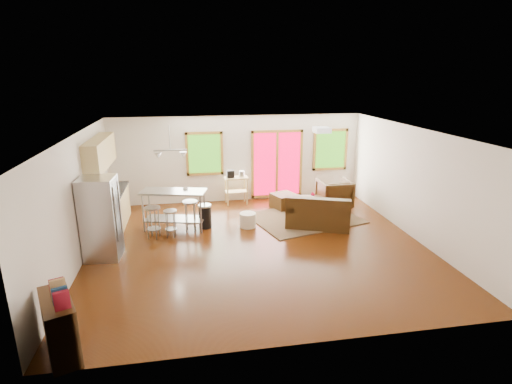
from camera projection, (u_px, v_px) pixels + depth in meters
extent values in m
cube|color=#351705|center=(258.00, 246.00, 9.13)|extent=(7.50, 7.00, 0.02)
cube|color=white|center=(258.00, 132.00, 8.37)|extent=(7.50, 7.00, 0.02)
cube|color=silver|center=(238.00, 159.00, 12.06)|extent=(7.50, 0.02, 2.60)
cube|color=silver|center=(77.00, 200.00, 8.14)|extent=(0.02, 7.00, 2.60)
cube|color=silver|center=(416.00, 184.00, 9.36)|extent=(0.02, 7.00, 2.60)
cube|color=silver|center=(304.00, 264.00, 5.44)|extent=(7.50, 0.02, 2.60)
cube|color=#275D10|center=(205.00, 154.00, 11.79)|extent=(0.94, 0.02, 1.14)
cube|color=olive|center=(204.00, 133.00, 11.62)|extent=(1.10, 0.05, 0.08)
cube|color=olive|center=(205.00, 174.00, 11.97)|extent=(1.10, 0.05, 0.08)
cube|color=olive|center=(187.00, 154.00, 11.71)|extent=(0.08, 0.05, 1.30)
cube|color=olive|center=(222.00, 153.00, 11.88)|extent=(0.08, 0.05, 1.30)
cube|color=#C0032C|center=(277.00, 164.00, 12.27)|extent=(1.44, 0.02, 1.94)
cube|color=olive|center=(277.00, 131.00, 11.98)|extent=(1.60, 0.05, 0.08)
cube|color=olive|center=(276.00, 195.00, 12.56)|extent=(1.60, 0.05, 0.08)
cube|color=olive|center=(253.00, 165.00, 12.14)|extent=(0.08, 0.05, 2.10)
cube|color=olive|center=(301.00, 163.00, 12.39)|extent=(0.08, 0.05, 2.10)
cube|color=olive|center=(277.00, 164.00, 12.27)|extent=(0.08, 0.05, 1.94)
cube|color=#275D10|center=(330.00, 150.00, 12.43)|extent=(0.94, 0.02, 1.14)
cube|color=olive|center=(331.00, 130.00, 12.25)|extent=(1.10, 0.05, 0.08)
cube|color=olive|center=(329.00, 169.00, 12.61)|extent=(1.10, 0.05, 0.08)
cube|color=olive|center=(315.00, 150.00, 12.35)|extent=(0.08, 0.05, 1.30)
cube|color=olive|center=(346.00, 149.00, 12.51)|extent=(0.08, 0.05, 1.30)
cube|color=#415635|center=(305.00, 218.00, 10.83)|extent=(3.17, 2.74, 0.03)
cube|color=black|center=(318.00, 218.00, 10.27)|extent=(1.80, 1.40, 0.44)
cube|color=black|center=(318.00, 206.00, 9.82)|extent=(1.56, 0.76, 0.40)
cube|color=black|center=(291.00, 205.00, 10.30)|extent=(0.52, 0.92, 0.17)
cube|color=black|center=(346.00, 208.00, 10.06)|extent=(0.52, 0.92, 0.17)
cube|color=black|center=(305.00, 206.00, 10.30)|extent=(0.82, 0.78, 0.13)
cube|color=black|center=(332.00, 207.00, 10.17)|extent=(0.82, 0.78, 0.13)
cube|color=#35200C|center=(315.00, 199.00, 11.20)|extent=(1.13, 0.77, 0.04)
cube|color=#35200C|center=(300.00, 209.00, 11.02)|extent=(0.07, 0.07, 0.38)
cube|color=#35200C|center=(332.00, 208.00, 11.05)|extent=(0.07, 0.07, 0.38)
cube|color=#35200C|center=(298.00, 203.00, 11.47)|extent=(0.07, 0.07, 0.38)
cube|color=#35200C|center=(328.00, 203.00, 11.50)|extent=(0.07, 0.07, 0.38)
imported|color=black|center=(334.00, 192.00, 11.61)|extent=(0.90, 0.85, 0.92)
cube|color=black|center=(284.00, 201.00, 11.63)|extent=(0.82, 0.82, 0.42)
cylinder|color=#F1ECCE|center=(248.00, 220.00, 10.21)|extent=(0.44, 0.44, 0.37)
imported|color=silver|center=(313.00, 200.00, 10.81)|extent=(0.18, 0.19, 0.17)
sphere|color=#BE002A|center=(314.00, 195.00, 10.79)|extent=(0.07, 0.07, 0.07)
sphere|color=#BE002A|center=(312.00, 195.00, 10.75)|extent=(0.07, 0.07, 0.07)
sphere|color=#BE002A|center=(313.00, 193.00, 10.80)|extent=(0.07, 0.07, 0.07)
imported|color=maroon|center=(322.00, 196.00, 10.99)|extent=(0.19, 0.05, 0.26)
cube|color=tan|center=(112.00, 211.00, 10.03)|extent=(0.60, 2.20, 0.90)
cube|color=black|center=(110.00, 194.00, 9.90)|extent=(0.64, 2.24, 0.04)
cube|color=tan|center=(100.00, 153.00, 9.58)|extent=(0.36, 2.20, 0.70)
cylinder|color=#B7BABC|center=(105.00, 195.00, 9.40)|extent=(0.12, 0.12, 0.18)
cube|color=black|center=(112.00, 185.00, 10.24)|extent=(0.22, 0.18, 0.20)
cube|color=#B7BABC|center=(101.00, 218.00, 8.33)|extent=(0.74, 0.73, 1.76)
cube|color=gray|center=(117.00, 218.00, 8.37)|extent=(0.06, 0.65, 1.72)
cylinder|color=gray|center=(115.00, 215.00, 8.12)|extent=(0.02, 0.02, 1.17)
cylinder|color=gray|center=(120.00, 208.00, 8.53)|extent=(0.02, 0.02, 1.17)
cube|color=#B7BABC|center=(173.00, 192.00, 9.86)|extent=(1.69, 0.98, 0.04)
cube|color=gray|center=(175.00, 219.00, 10.06)|extent=(1.56, 0.88, 0.03)
cylinder|color=gray|center=(143.00, 213.00, 9.81)|extent=(0.05, 0.05, 0.96)
cylinder|color=gray|center=(201.00, 215.00, 9.72)|extent=(0.05, 0.05, 0.96)
cylinder|color=gray|center=(149.00, 207.00, 10.27)|extent=(0.05, 0.05, 0.96)
cylinder|color=gray|center=(205.00, 208.00, 10.19)|extent=(0.05, 0.05, 0.96)
imported|color=white|center=(185.00, 189.00, 9.97)|extent=(0.16, 0.14, 0.13)
cylinder|color=#B7BABC|center=(152.00, 208.00, 9.36)|extent=(0.47, 0.47, 0.04)
cylinder|color=gray|center=(159.00, 222.00, 9.55)|extent=(0.03, 0.03, 0.74)
cylinder|color=gray|center=(151.00, 222.00, 9.58)|extent=(0.03, 0.03, 0.74)
cylinder|color=gray|center=(148.00, 225.00, 9.39)|extent=(0.03, 0.03, 0.74)
cylinder|color=gray|center=(156.00, 225.00, 9.36)|extent=(0.03, 0.03, 0.74)
cylinder|color=gray|center=(154.00, 228.00, 9.51)|extent=(0.43, 0.43, 0.02)
cylinder|color=#B7BABC|center=(170.00, 211.00, 9.45)|extent=(0.35, 0.35, 0.04)
cylinder|color=gray|center=(175.00, 223.00, 9.63)|extent=(0.03, 0.03, 0.63)
cylinder|color=gray|center=(168.00, 223.00, 9.62)|extent=(0.03, 0.03, 0.63)
cylinder|color=gray|center=(167.00, 226.00, 9.46)|extent=(0.03, 0.03, 0.63)
cylinder|color=gray|center=(174.00, 226.00, 9.47)|extent=(0.03, 0.03, 0.63)
cylinder|color=gray|center=(171.00, 229.00, 9.58)|extent=(0.32, 0.32, 0.01)
cylinder|color=#B7BABC|center=(190.00, 202.00, 9.76)|extent=(0.42, 0.42, 0.04)
cylinder|color=gray|center=(195.00, 216.00, 9.97)|extent=(0.03, 0.03, 0.74)
cylinder|color=gray|center=(187.00, 216.00, 9.96)|extent=(0.03, 0.03, 0.74)
cylinder|color=gray|center=(186.00, 219.00, 9.77)|extent=(0.03, 0.03, 0.74)
cylinder|color=gray|center=(194.00, 218.00, 9.78)|extent=(0.03, 0.03, 0.74)
cylinder|color=gray|center=(191.00, 222.00, 9.91)|extent=(0.38, 0.38, 0.02)
cylinder|color=black|center=(205.00, 217.00, 10.14)|extent=(0.41, 0.41, 0.57)
cylinder|color=#B7BABC|center=(205.00, 206.00, 10.05)|extent=(0.42, 0.42, 0.05)
cube|color=tan|center=(236.00, 178.00, 11.84)|extent=(0.71, 0.48, 0.04)
cube|color=tan|center=(236.00, 191.00, 11.96)|extent=(0.67, 0.45, 0.03)
cube|color=tan|center=(228.00, 193.00, 11.72)|extent=(0.04, 0.04, 0.82)
cube|color=tan|center=(247.00, 192.00, 11.86)|extent=(0.04, 0.04, 0.82)
cube|color=tan|center=(226.00, 190.00, 12.05)|extent=(0.04, 0.04, 0.82)
cube|color=tan|center=(245.00, 188.00, 12.18)|extent=(0.04, 0.04, 0.82)
cube|color=black|center=(230.00, 174.00, 11.76)|extent=(0.23, 0.21, 0.21)
cylinder|color=#B7BABC|center=(242.00, 174.00, 11.85)|extent=(0.17, 0.17, 0.18)
cube|color=#35200C|center=(60.00, 326.00, 5.53)|extent=(0.72, 1.04, 0.86)
cube|color=maroon|center=(62.00, 301.00, 5.13)|extent=(0.20, 0.12, 0.26)
cube|color=navy|center=(60.00, 296.00, 5.27)|extent=(0.20, 0.12, 0.24)
cube|color=#B1824E|center=(58.00, 289.00, 5.39)|extent=(0.20, 0.12, 0.28)
cube|color=maroon|center=(57.00, 286.00, 5.53)|extent=(0.20, 0.12, 0.21)
cube|color=white|center=(322.00, 130.00, 9.22)|extent=(0.35, 0.35, 0.12)
cylinder|color=gray|center=(170.00, 138.00, 9.57)|extent=(0.02, 0.02, 0.60)
cube|color=gray|center=(170.00, 150.00, 9.65)|extent=(0.80, 0.04, 0.03)
cone|color=#B7BABC|center=(158.00, 155.00, 9.64)|extent=(0.18, 0.18, 0.14)
cone|color=#B7BABC|center=(183.00, 155.00, 9.74)|extent=(0.18, 0.18, 0.14)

